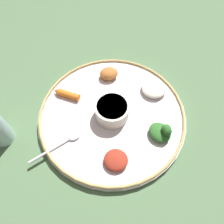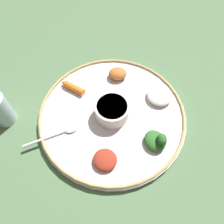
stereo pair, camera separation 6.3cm
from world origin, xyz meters
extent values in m
plane|color=#4C6B47|center=(0.00, 0.00, 0.00)|extent=(2.40, 2.40, 0.00)
cylinder|color=silver|center=(0.00, 0.00, 0.01)|extent=(0.41, 0.41, 0.02)
torus|color=tan|center=(0.00, 0.00, 0.02)|extent=(0.40, 0.40, 0.01)
cylinder|color=silver|center=(0.00, 0.00, 0.04)|extent=(0.09, 0.09, 0.05)
cylinder|color=maroon|center=(0.00, 0.00, 0.06)|extent=(0.08, 0.08, 0.01)
ellipsoid|color=silver|center=(0.12, 0.01, 0.02)|extent=(0.04, 0.03, 0.01)
cylinder|color=silver|center=(0.19, 0.01, 0.02)|extent=(0.11, 0.01, 0.01)
ellipsoid|color=#2D6628|center=(-0.08, 0.11, 0.03)|extent=(0.06, 0.07, 0.03)
sphere|color=#23511E|center=(-0.09, 0.13, 0.05)|extent=(0.02, 0.02, 0.02)
sphere|color=#2D6628|center=(-0.09, 0.12, 0.05)|extent=(0.02, 0.02, 0.02)
cylinder|color=orange|center=(0.08, -0.11, 0.03)|extent=(0.06, 0.06, 0.02)
cone|color=orange|center=(0.10, -0.14, 0.03)|extent=(0.02, 0.02, 0.02)
ellipsoid|color=silver|center=(-0.15, -0.01, 0.03)|extent=(0.09, 0.09, 0.02)
ellipsoid|color=maroon|center=(0.06, 0.12, 0.03)|extent=(0.08, 0.08, 0.02)
ellipsoid|color=#B2662D|center=(-0.06, -0.12, 0.03)|extent=(0.07, 0.06, 0.03)
cylinder|color=silver|center=(0.28, -0.09, 0.05)|extent=(0.06, 0.06, 0.10)
cylinder|color=tan|center=(0.28, -0.09, 0.02)|extent=(0.05, 0.05, 0.04)
camera|label=1|loc=(0.16, 0.28, 0.58)|focal=37.44mm
camera|label=2|loc=(0.11, 0.30, 0.58)|focal=37.44mm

